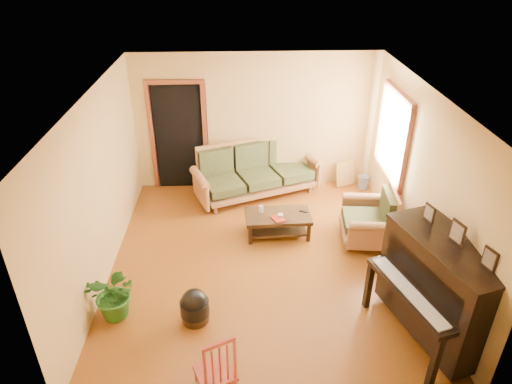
{
  "coord_description": "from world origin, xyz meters",
  "views": [
    {
      "loc": [
        -0.31,
        -5.55,
        4.34
      ],
      "look_at": [
        -0.08,
        0.2,
        1.1
      ],
      "focal_mm": 32.0,
      "sensor_mm": 36.0,
      "label": 1
    }
  ],
  "objects_px": {
    "coffee_table": "(278,224)",
    "ceramic_crock": "(363,182)",
    "footstool": "(195,309)",
    "red_chair": "(214,360)",
    "sofa": "(257,171)",
    "piano": "(439,290)",
    "armchair": "(367,216)",
    "potted_plant": "(115,294)"
  },
  "relations": [
    {
      "from": "coffee_table",
      "to": "ceramic_crock",
      "type": "height_order",
      "value": "coffee_table"
    },
    {
      "from": "footstool",
      "to": "red_chair",
      "type": "height_order",
      "value": "red_chair"
    },
    {
      "from": "sofa",
      "to": "ceramic_crock",
      "type": "bearing_deg",
      "value": -16.48
    },
    {
      "from": "ceramic_crock",
      "to": "sofa",
      "type": "bearing_deg",
      "value": -175.33
    },
    {
      "from": "piano",
      "to": "ceramic_crock",
      "type": "xyz_separation_m",
      "value": [
        0.08,
        3.76,
        -0.56
      ]
    },
    {
      "from": "sofa",
      "to": "red_chair",
      "type": "distance_m",
      "value": 4.32
    },
    {
      "from": "armchair",
      "to": "footstool",
      "type": "height_order",
      "value": "armchair"
    },
    {
      "from": "sofa",
      "to": "red_chair",
      "type": "height_order",
      "value": "sofa"
    },
    {
      "from": "red_chair",
      "to": "ceramic_crock",
      "type": "relative_size",
      "value": 3.29
    },
    {
      "from": "armchair",
      "to": "sofa",
      "type": "bearing_deg",
      "value": 142.62
    },
    {
      "from": "armchair",
      "to": "footstool",
      "type": "bearing_deg",
      "value": -141.56
    },
    {
      "from": "sofa",
      "to": "piano",
      "type": "bearing_deg",
      "value": -81.92
    },
    {
      "from": "piano",
      "to": "ceramic_crock",
      "type": "height_order",
      "value": "piano"
    },
    {
      "from": "coffee_table",
      "to": "piano",
      "type": "height_order",
      "value": "piano"
    },
    {
      "from": "armchair",
      "to": "potted_plant",
      "type": "bearing_deg",
      "value": -150.9
    },
    {
      "from": "coffee_table",
      "to": "footstool",
      "type": "height_order",
      "value": "coffee_table"
    },
    {
      "from": "red_chair",
      "to": "potted_plant",
      "type": "distance_m",
      "value": 1.72
    },
    {
      "from": "coffee_table",
      "to": "footstool",
      "type": "bearing_deg",
      "value": -122.65
    },
    {
      "from": "footstool",
      "to": "ceramic_crock",
      "type": "relative_size",
      "value": 1.47
    },
    {
      "from": "footstool",
      "to": "red_chair",
      "type": "relative_size",
      "value": 0.45
    },
    {
      "from": "piano",
      "to": "armchair",
      "type": "bearing_deg",
      "value": 82.15
    },
    {
      "from": "piano",
      "to": "footstool",
      "type": "distance_m",
      "value": 3.0
    },
    {
      "from": "red_chair",
      "to": "sofa",
      "type": "bearing_deg",
      "value": 56.85
    },
    {
      "from": "sofa",
      "to": "armchair",
      "type": "distance_m",
      "value": 2.31
    },
    {
      "from": "armchair",
      "to": "red_chair",
      "type": "height_order",
      "value": "armchair"
    },
    {
      "from": "sofa",
      "to": "coffee_table",
      "type": "height_order",
      "value": "sofa"
    },
    {
      "from": "armchair",
      "to": "red_chair",
      "type": "bearing_deg",
      "value": -125.07
    },
    {
      "from": "armchair",
      "to": "potted_plant",
      "type": "height_order",
      "value": "armchair"
    },
    {
      "from": "footstool",
      "to": "potted_plant",
      "type": "xyz_separation_m",
      "value": [
        -1.01,
        0.11,
        0.19
      ]
    },
    {
      "from": "sofa",
      "to": "ceramic_crock",
      "type": "height_order",
      "value": "sofa"
    },
    {
      "from": "coffee_table",
      "to": "piano",
      "type": "bearing_deg",
      "value": -52.21
    },
    {
      "from": "footstool",
      "to": "potted_plant",
      "type": "height_order",
      "value": "potted_plant"
    },
    {
      "from": "piano",
      "to": "footstool",
      "type": "height_order",
      "value": "piano"
    },
    {
      "from": "coffee_table",
      "to": "armchair",
      "type": "relative_size",
      "value": 1.14
    },
    {
      "from": "armchair",
      "to": "piano",
      "type": "bearing_deg",
      "value": -75.31
    },
    {
      "from": "sofa",
      "to": "potted_plant",
      "type": "xyz_separation_m",
      "value": [
        -1.94,
        -3.15,
        -0.13
      ]
    },
    {
      "from": "armchair",
      "to": "ceramic_crock",
      "type": "xyz_separation_m",
      "value": [
        0.4,
        1.75,
        -0.34
      ]
    },
    {
      "from": "armchair",
      "to": "red_chair",
      "type": "distance_m",
      "value": 3.56
    },
    {
      "from": "red_chair",
      "to": "ceramic_crock",
      "type": "height_order",
      "value": "red_chair"
    },
    {
      "from": "sofa",
      "to": "footstool",
      "type": "height_order",
      "value": "sofa"
    },
    {
      "from": "footstool",
      "to": "potted_plant",
      "type": "relative_size",
      "value": 0.51
    },
    {
      "from": "coffee_table",
      "to": "ceramic_crock",
      "type": "xyz_separation_m",
      "value": [
        1.8,
        1.54,
        -0.07
      ]
    }
  ]
}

